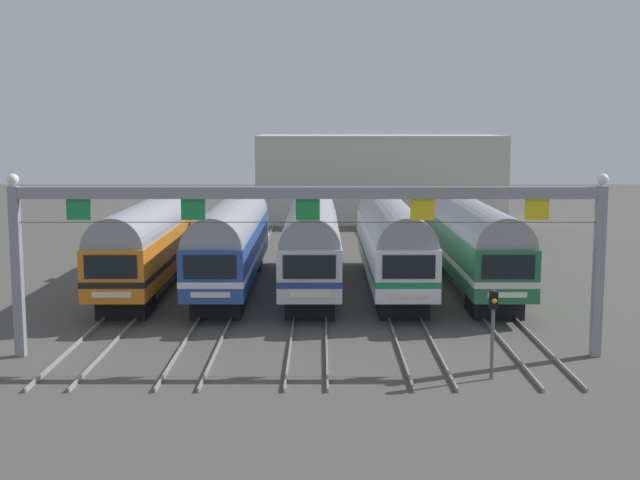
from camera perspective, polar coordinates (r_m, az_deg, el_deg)
name	(u,v)px	position (r m, az deg, el deg)	size (l,w,h in m)	color
ground_plane	(308,288)	(45.96, -0.77, -3.26)	(160.00, 160.00, 0.00)	#4C4944
track_bed	(311,243)	(62.72, -0.62, -0.22)	(18.62, 70.00, 0.15)	gray
commuter_train_orange	(148,239)	(46.40, -11.41, 0.06)	(2.88, 18.06, 5.05)	orange
commuter_train_blue	(228,239)	(45.76, -6.15, 0.06)	(2.88, 18.06, 5.05)	#284C9E
commuter_train_silver	(308,239)	(45.52, -0.78, 0.06)	(2.88, 18.06, 4.77)	silver
commuter_train_white	(388,239)	(45.68, 4.59, 0.06)	(2.88, 18.06, 5.05)	white
commuter_train_green	(468,239)	(46.23, 9.89, 0.07)	(2.88, 18.06, 5.05)	#236B42
catenary_gantry	(305,219)	(31.81, -1.03, 1.40)	(22.36, 0.44, 6.97)	gray
yard_signal_mast	(490,317)	(30.01, 11.30, -5.09)	(0.28, 0.35, 3.14)	#59595E
maintenance_building	(375,178)	(78.71, 3.73, 4.18)	(21.96, 10.00, 7.79)	beige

